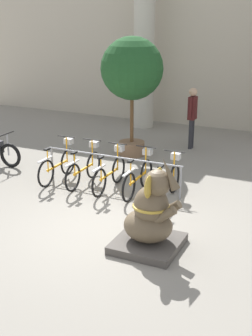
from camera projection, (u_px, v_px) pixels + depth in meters
ground_plane at (101, 227)px, 8.99m from camera, size 60.00×60.00×0.00m
building_facade at (223, 38)px, 15.35m from camera, size 20.00×0.20×6.00m
column_left at (144, 50)px, 15.57m from camera, size 0.88×0.88×5.16m
bike_rack at (112, 163)px, 10.75m from camera, size 3.42×0.05×0.77m
bicycle_0 at (58, 164)px, 11.29m from camera, size 0.48×1.63×1.00m
bicycle_1 at (84, 168)px, 11.03m from camera, size 0.48×1.63×1.00m
bicycle_2 at (110, 173)px, 10.71m from camera, size 0.48×1.63×1.00m
bicycle_3 at (139, 177)px, 10.46m from camera, size 0.48×1.63×1.00m
bicycle_4 at (167, 182)px, 10.13m from camera, size 0.48×1.63×1.00m
elephant_statue at (151, 218)px, 8.02m from camera, size 1.12×1.12×1.72m
person_pedestrian at (192, 112)px, 13.58m from camera, size 0.24×0.47×1.80m
potted_tree at (132, 72)px, 12.54m from camera, size 1.70×1.70×3.28m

